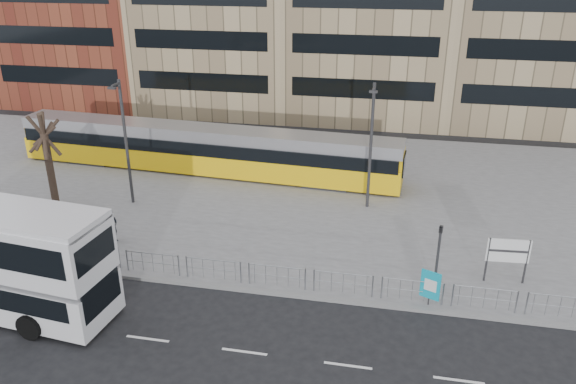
% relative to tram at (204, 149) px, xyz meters
% --- Properties ---
extents(ground, '(120.00, 120.00, 0.00)m').
position_rel_tram_xyz_m(ground, '(5.72, -13.78, -1.74)').
color(ground, black).
rests_on(ground, ground).
extents(plaza, '(64.00, 24.00, 0.15)m').
position_rel_tram_xyz_m(plaza, '(5.72, -1.78, -1.66)').
color(plaza, slate).
rests_on(plaza, ground).
extents(kerb, '(64.00, 0.25, 0.17)m').
position_rel_tram_xyz_m(kerb, '(5.72, -13.73, -1.66)').
color(kerb, gray).
rests_on(kerb, ground).
extents(pedestrian_barrier, '(32.07, 0.07, 1.10)m').
position_rel_tram_xyz_m(pedestrian_barrier, '(7.72, -13.28, -0.76)').
color(pedestrian_barrier, '#96999E').
rests_on(pedestrian_barrier, plaza).
extents(road_markings, '(62.00, 0.12, 0.01)m').
position_rel_tram_xyz_m(road_markings, '(6.72, -17.78, -1.73)').
color(road_markings, white).
rests_on(road_markings, ground).
extents(tram, '(26.99, 4.35, 3.17)m').
position_rel_tram_xyz_m(tram, '(0.00, 0.00, 0.00)').
color(tram, yellow).
rests_on(tram, plaza).
extents(station_sign, '(1.92, 0.23, 2.21)m').
position_rel_tram_xyz_m(station_sign, '(18.20, -10.83, -0.06)').
color(station_sign, '#2D2D30').
rests_on(station_sign, plaza).
extents(ad_panel, '(0.83, 0.42, 1.65)m').
position_rel_tram_xyz_m(ad_panel, '(14.75, -13.38, -0.62)').
color(ad_panel, '#2D2D30').
rests_on(ad_panel, plaza).
extents(pedestrian, '(0.46, 0.69, 1.86)m').
position_rel_tram_xyz_m(pedestrian, '(-1.28, -10.80, -0.66)').
color(pedestrian, black).
rests_on(pedestrian, plaza).
extents(traffic_light_west, '(0.21, 0.24, 3.10)m').
position_rel_tram_xyz_m(traffic_light_west, '(-5.21, -12.59, 0.39)').
color(traffic_light_west, '#2D2D30').
rests_on(traffic_light_west, plaza).
extents(traffic_light_east, '(0.22, 0.24, 3.10)m').
position_rel_tram_xyz_m(traffic_light_east, '(15.05, -11.89, 0.39)').
color(traffic_light_east, '#2D2D30').
rests_on(traffic_light_east, plaza).
extents(lamp_post_west, '(0.45, 1.04, 7.50)m').
position_rel_tram_xyz_m(lamp_post_west, '(-2.58, -5.93, 2.53)').
color(lamp_post_west, '#2D2D30').
rests_on(lamp_post_west, plaza).
extents(lamp_post_east, '(0.45, 1.04, 7.45)m').
position_rel_tram_xyz_m(lamp_post_east, '(11.44, -3.76, 2.50)').
color(lamp_post_east, '#2D2D30').
rests_on(lamp_post_east, plaza).
extents(bare_tree, '(4.75, 4.75, 8.14)m').
position_rel_tram_xyz_m(bare_tree, '(-6.84, -7.30, 4.38)').
color(bare_tree, '#2F231A').
rests_on(bare_tree, plaza).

